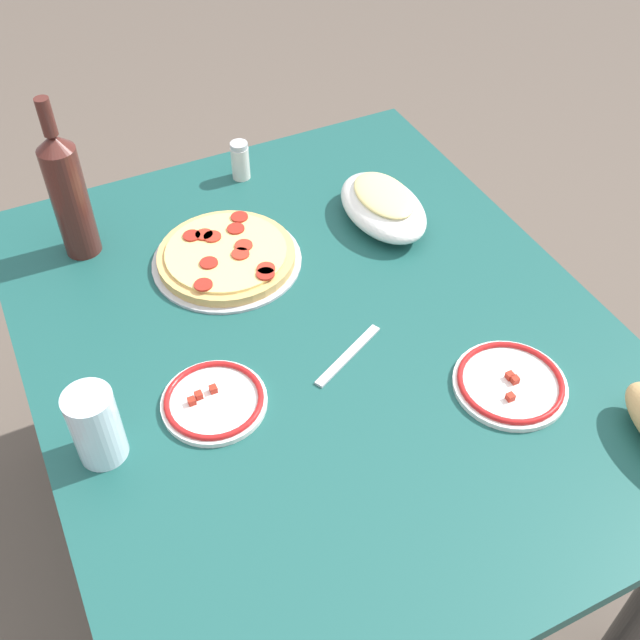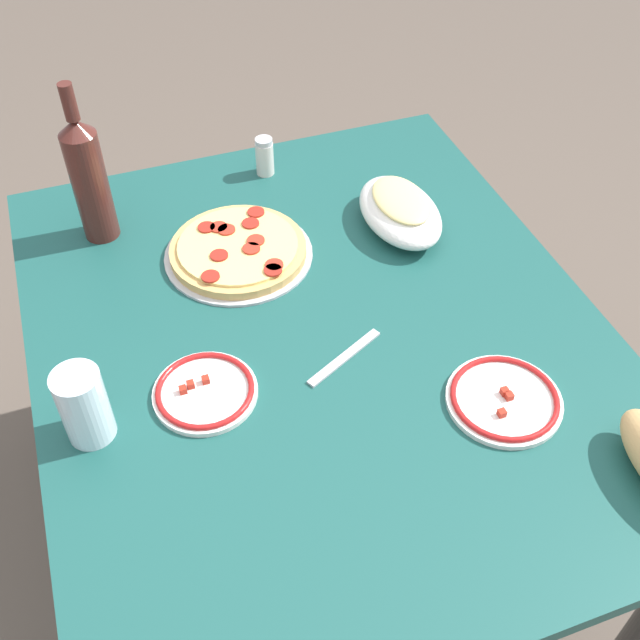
# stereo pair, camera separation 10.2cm
# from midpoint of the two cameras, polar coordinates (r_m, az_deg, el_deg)

# --- Properties ---
(ground_plane) EXTENTS (8.00, 8.00, 0.00)m
(ground_plane) POSITION_cam_midpoint_polar(r_m,az_deg,el_deg) (1.94, 1.56, -15.51)
(ground_plane) COLOR brown
(ground_plane) RESTS_ON ground
(dining_table) EXTENTS (1.22, 1.00, 0.71)m
(dining_table) POSITION_cam_midpoint_polar(r_m,az_deg,el_deg) (1.44, 2.02, -3.95)
(dining_table) COLOR #194C47
(dining_table) RESTS_ON ground
(pepperoni_pizza) EXTENTS (0.29, 0.29, 0.03)m
(pepperoni_pizza) POSITION_cam_midpoint_polar(r_m,az_deg,el_deg) (1.50, -4.21, 5.16)
(pepperoni_pizza) COLOR #B7B7BC
(pepperoni_pizza) RESTS_ON dining_table
(baked_pasta_dish) EXTENTS (0.24, 0.15, 0.08)m
(baked_pasta_dish) POSITION_cam_midpoint_polar(r_m,az_deg,el_deg) (1.57, 7.89, 8.13)
(baked_pasta_dish) COLOR white
(baked_pasta_dish) RESTS_ON dining_table
(wine_bottle) EXTENTS (0.07, 0.07, 0.33)m
(wine_bottle) POSITION_cam_midpoint_polar(r_m,az_deg,el_deg) (1.53, -15.10, 10.19)
(wine_bottle) COLOR #471E19
(wine_bottle) RESTS_ON dining_table
(water_glass) EXTENTS (0.08, 0.08, 0.13)m
(water_glass) POSITION_cam_midpoint_polar(r_m,az_deg,el_deg) (1.21, -14.96, -6.32)
(water_glass) COLOR silver
(water_glass) RESTS_ON dining_table
(side_plate_near) EXTENTS (0.17, 0.17, 0.02)m
(side_plate_near) POSITION_cam_midpoint_polar(r_m,az_deg,el_deg) (1.27, -6.33, -5.42)
(side_plate_near) COLOR white
(side_plate_near) RESTS_ON dining_table
(side_plate_far) EXTENTS (0.19, 0.19, 0.02)m
(side_plate_far) POSITION_cam_midpoint_polar(r_m,az_deg,el_deg) (1.30, 15.83, -5.81)
(side_plate_far) COLOR white
(side_plate_far) RESTS_ON dining_table
(spice_shaker) EXTENTS (0.04, 0.04, 0.09)m
(spice_shaker) POSITION_cam_midpoint_polar(r_m,az_deg,el_deg) (1.71, -2.44, 12.08)
(spice_shaker) COLOR silver
(spice_shaker) RESTS_ON dining_table
(fork_left) EXTENTS (0.09, 0.16, 0.00)m
(fork_left) POSITION_cam_midpoint_polar(r_m,az_deg,el_deg) (1.32, 4.05, -2.89)
(fork_left) COLOR #B7B7BC
(fork_left) RESTS_ON dining_table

